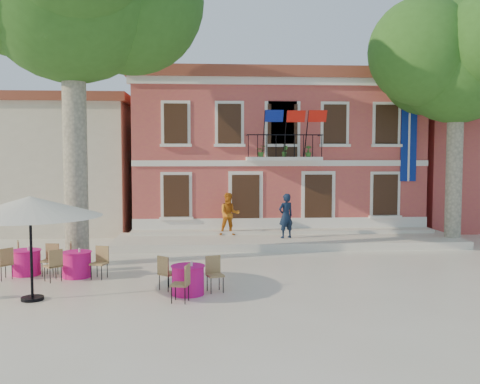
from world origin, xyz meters
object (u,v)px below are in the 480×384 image
plane_tree_east (457,61)px  cafe_table_1 (188,278)px  pedestrian_navy (286,216)px  cafe_table_0 (26,261)px  pedestrian_orange (229,214)px  cafe_table_3 (77,263)px  patio_umbrella (30,207)px

plane_tree_east → cafe_table_1: size_ratio=5.51×
pedestrian_navy → cafe_table_0: pedestrian_navy is taller
pedestrian_orange → cafe_table_3: bearing=-133.8°
pedestrian_navy → cafe_table_0: 9.99m
patio_umbrella → cafe_table_1: size_ratio=1.94×
plane_tree_east → cafe_table_1: bearing=-145.6°
cafe_table_0 → cafe_table_1: bearing=-27.7°
plane_tree_east → cafe_table_3: size_ratio=5.48×
pedestrian_navy → cafe_table_1: pedestrian_navy is taller
cafe_table_1 → cafe_table_3: bearing=146.8°
pedestrian_navy → cafe_table_1: 8.35m
plane_tree_east → pedestrian_navy: size_ratio=5.57×
patio_umbrella → cafe_table_3: patio_umbrella is taller
pedestrian_navy → pedestrian_orange: pedestrian_navy is taller
pedestrian_navy → cafe_table_3: pedestrian_navy is taller
cafe_table_0 → pedestrian_orange: bearing=41.2°
cafe_table_3 → plane_tree_east: bearing=19.7°
plane_tree_east → pedestrian_navy: 9.25m
plane_tree_east → cafe_table_3: 16.39m
cafe_table_1 → cafe_table_3: size_ratio=0.99×
plane_tree_east → cafe_table_1: plane_tree_east is taller
cafe_table_1 → pedestrian_orange: bearing=80.0°
pedestrian_orange → cafe_table_0: bearing=-144.0°
plane_tree_east → cafe_table_0: (-15.57, -4.59, -6.98)m
plane_tree_east → cafe_table_0: 17.67m
cafe_table_1 → cafe_table_3: 4.06m
plane_tree_east → cafe_table_0: plane_tree_east is taller
cafe_table_0 → cafe_table_1: size_ratio=1.01×
pedestrian_navy → cafe_table_0: bearing=4.8°
patio_umbrella → pedestrian_navy: (7.62, 7.72, -1.17)m
patio_umbrella → pedestrian_navy: patio_umbrella is taller
plane_tree_east → patio_umbrella: size_ratio=2.84×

